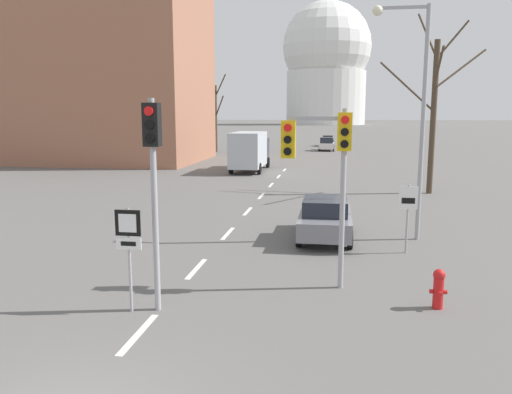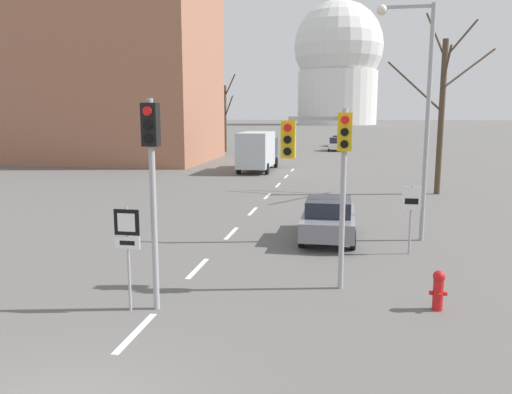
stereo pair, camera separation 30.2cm
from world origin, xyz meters
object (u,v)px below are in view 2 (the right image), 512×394
Objects in this scene: speed_limit_sign at (411,208)px; street_lamp_right at (419,99)px; sedan_near_right at (329,218)px; delivery_truck at (258,150)px; route_sign_post at (128,241)px; sedan_near_left at (336,144)px; traffic_signal_centre_tall at (152,165)px; sedan_mid_centre at (338,141)px; traffic_signal_near_right at (324,154)px; fire_hydrant at (438,289)px.

street_lamp_right reaches higher than speed_limit_sign.
delivery_truck reaches higher than sedan_near_right.
route_sign_post is 53.28m from sedan_near_left.
traffic_signal_centre_tall reaches higher than sedan_mid_centre.
sedan_mid_centre is at bearing 89.65° from sedan_near_left.
traffic_signal_near_right is 1.11× the size of sedan_near_left.
delivery_truck reaches higher than fire_hydrant.
route_sign_post is at bearing -85.91° from delivery_truck.
traffic_signal_centre_tall is at bearing -84.77° from delivery_truck.
street_lamp_right is at bearing 87.97° from fire_hydrant.
sedan_near_left is 45.52m from sedan_near_right.
traffic_signal_near_right is at bearing -89.46° from sedan_mid_centre.
route_sign_post is (-0.57, -0.20, -1.74)m from traffic_signal_centre_tall.
traffic_signal_near_right reaches higher than sedan_mid_centre.
route_sign_post reaches higher than sedan_near_right.
sedan_near_left is at bearing 94.03° from speed_limit_sign.
sedan_near_left is 24.62m from delivery_truck.
traffic_signal_centre_tall is 0.68× the size of delivery_truck.
fire_hydrant is 0.23× the size of sedan_mid_centre.
street_lamp_right reaches higher than route_sign_post.
traffic_signal_near_right is at bearing 158.43° from fire_hydrant.
traffic_signal_near_right is 4.24m from fire_hydrant.
speed_limit_sign is 0.54× the size of sedan_near_left.
sedan_near_left reaches higher than sedan_mid_centre.
traffic_signal_centre_tall reaches higher than route_sign_post.
traffic_signal_centre_tall is 4.34m from traffic_signal_near_right.
street_lamp_right reaches higher than sedan_near_right.
traffic_signal_centre_tall reaches higher than speed_limit_sign.
traffic_signal_centre_tall is at bearing 19.50° from route_sign_post.
speed_limit_sign is 0.54× the size of sedan_near_right.
street_lamp_right is 1.15× the size of delivery_truck.
traffic_signal_centre_tall is 1.15× the size of sedan_near_right.
speed_limit_sign is (2.69, 3.72, -1.99)m from traffic_signal_near_right.
sedan_near_left is 9.45m from sedan_mid_centre.
route_sign_post is 0.59× the size of sedan_mid_centre.
street_lamp_right reaches higher than sedan_mid_centre.
sedan_near_left is at bearing -90.35° from sedan_mid_centre.
street_lamp_right is at bearing 8.37° from sedan_near_right.
speed_limit_sign is 2.38× the size of fire_hydrant.
sedan_near_left is 1.01× the size of sedan_mid_centre.
sedan_near_right is (-3.00, -0.44, -4.26)m from street_lamp_right.
sedan_mid_centre is (-3.57, 54.52, -4.27)m from street_lamp_right.
traffic_signal_centre_tall is 8.73m from sedan_near_right.
traffic_signal_centre_tall reaches higher than delivery_truck.
traffic_signal_centre_tall reaches higher than sedan_near_left.
route_sign_post is at bearing -160.50° from traffic_signal_centre_tall.
speed_limit_sign is 56.57m from sedan_mid_centre.
route_sign_post is 0.59× the size of sedan_near_left.
traffic_signal_near_right reaches higher than speed_limit_sign.
sedan_near_left is (-3.63, 45.07, -4.21)m from street_lamp_right.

